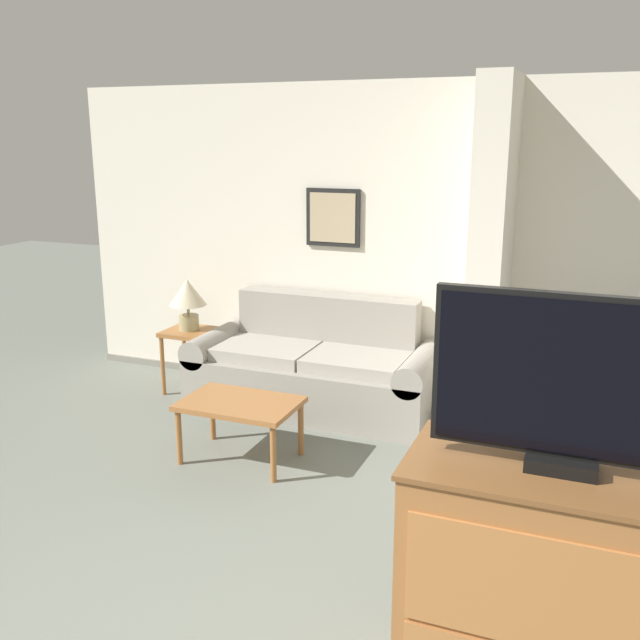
# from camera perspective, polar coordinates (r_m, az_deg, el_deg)

# --- Properties ---
(wall_back) EXTENTS (6.27, 0.16, 2.60)m
(wall_back) POSITION_cam_1_polar(r_m,az_deg,el_deg) (5.84, 7.92, 5.72)
(wall_back) COLOR silver
(wall_back) RESTS_ON ground_plane
(wall_partition_pillar) EXTENTS (0.24, 0.65, 2.60)m
(wall_partition_pillar) POSITION_cam_1_polar(r_m,az_deg,el_deg) (5.35, 13.49, 4.71)
(wall_partition_pillar) COLOR silver
(wall_partition_pillar) RESTS_ON ground_plane
(couch) EXTENTS (2.02, 0.84, 0.89)m
(couch) POSITION_cam_1_polar(r_m,az_deg,el_deg) (5.85, -0.40, -4.00)
(couch) COLOR gray
(couch) RESTS_ON ground_plane
(coffee_table) EXTENTS (0.79, 0.53, 0.43)m
(coffee_table) POSITION_cam_1_polar(r_m,az_deg,el_deg) (4.92, -6.41, -7.00)
(coffee_table) COLOR #996033
(coffee_table) RESTS_ON ground_plane
(side_table) EXTENTS (0.41, 0.41, 0.55)m
(side_table) POSITION_cam_1_polar(r_m,az_deg,el_deg) (6.26, -10.38, -1.71)
(side_table) COLOR #996033
(side_table) RESTS_ON ground_plane
(table_lamp) EXTENTS (0.32, 0.32, 0.44)m
(table_lamp) POSITION_cam_1_polar(r_m,az_deg,el_deg) (6.16, -10.54, 1.84)
(table_lamp) COLOR tan
(table_lamp) RESTS_ON side_table
(tv_dresser) EXTENTS (1.06, 0.53, 1.06)m
(tv_dresser) POSITION_cam_1_polar(r_m,az_deg,el_deg) (2.91, 17.82, -20.68)
(tv_dresser) COLOR #996033
(tv_dresser) RESTS_ON ground_plane
(tv) EXTENTS (0.92, 0.16, 0.62)m
(tv) POSITION_cam_1_polar(r_m,az_deg,el_deg) (2.54, 19.29, -4.83)
(tv) COLOR black
(tv) RESTS_ON tv_dresser
(bed) EXTENTS (1.40, 2.04, 0.59)m
(bed) POSITION_cam_1_polar(r_m,az_deg,el_deg) (4.87, 23.56, -9.39)
(bed) COLOR #996033
(bed) RESTS_ON ground_plane
(backpack) EXTENTS (0.33, 0.26, 0.39)m
(backpack) POSITION_cam_1_polar(r_m,az_deg,el_deg) (4.82, 23.56, -3.36)
(backpack) COLOR #2D4733
(backpack) RESTS_ON bed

